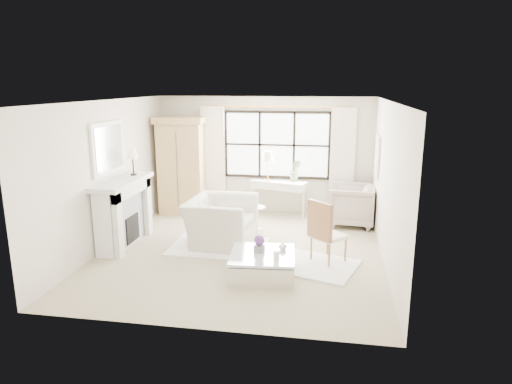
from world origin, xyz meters
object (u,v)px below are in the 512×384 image
console_table (278,197)px  armoire (181,165)px  coffee_table (263,265)px  club_armchair (221,221)px

console_table → armoire: bearing=-159.0°
coffee_table → club_armchair: bearing=121.1°
coffee_table → console_table: bearing=87.8°
armoire → club_armchair: size_ratio=1.67×
armoire → coffee_table: size_ratio=2.07×
armoire → club_armchair: bearing=-57.8°
console_table → coffee_table: size_ratio=1.27×
club_armchair → console_table: bearing=-17.8°
console_table → club_armchair: (-0.84, -2.16, 0.04)m
club_armchair → coffee_table: 1.74m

